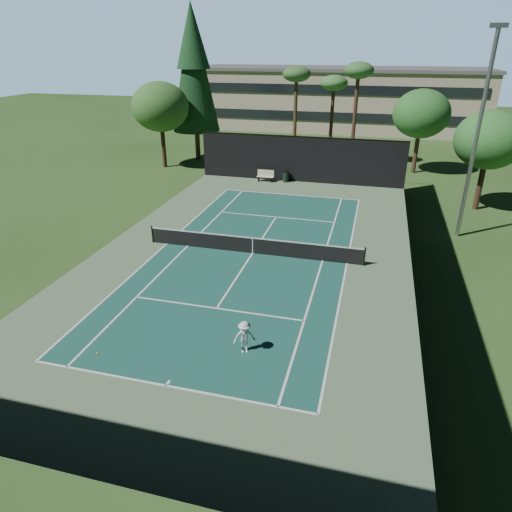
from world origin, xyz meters
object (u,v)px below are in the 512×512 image
Objects in this scene: tennis_ball_a at (98,353)px; tennis_ball_d at (200,220)px; tennis_net at (253,245)px; trash_bin at (286,177)px; player at (245,337)px; park_bench at (265,175)px; tennis_ball_c at (270,222)px; tennis_ball_b at (225,231)px.

tennis_ball_d is (-1.52, 15.17, -0.01)m from tennis_ball_a.
trash_bin is at bearing 94.29° from tennis_net.
tennis_ball_d is at bearing 93.62° from player.
tennis_net is 15.62m from park_bench.
tennis_net is 171.12× the size of tennis_ball_a.
player is (2.17, -9.21, 0.14)m from tennis_net.
tennis_ball_d is (-4.83, -0.87, -0.00)m from tennis_ball_c.
player is 5.88m from tennis_ball_a.
tennis_net is 9.20× the size of player.
tennis_net is at bearing -85.71° from trash_bin.
tennis_ball_b is at bearing 133.15° from tennis_net.
tennis_ball_c is at bearing 10.19° from tennis_ball_d.
park_bench is at bearing 100.96° from tennis_net.
player is 14.60m from tennis_ball_c.
tennis_ball_d is (-4.96, 4.32, -0.52)m from tennis_net.
player is at bearing 16.27° from tennis_ball_a.
tennis_ball_c is (-0.13, 5.19, -0.52)m from tennis_net.
trash_bin reaches higher than tennis_ball_b.
tennis_ball_b is at bearing -32.61° from tennis_ball_d.
tennis_ball_c is 1.05× the size of tennis_ball_d.
tennis_ball_a is 1.10× the size of tennis_ball_c.
tennis_ball_b is at bearing 86.89° from tennis_ball_a.
tennis_net is 3.97m from tennis_ball_b.
tennis_net reaches higher than park_bench.
tennis_ball_b is (0.74, 13.72, -0.00)m from tennis_ball_a.
park_bench is (-2.84, 10.15, 0.51)m from tennis_ball_c.
tennis_ball_a is (-5.61, -1.64, -0.66)m from player.
trash_bin is at bearing 9.41° from park_bench.
player is 21.21× the size of tennis_ball_b.
tennis_ball_d is at bearing 147.39° from tennis_ball_b.
tennis_ball_c is 0.05× the size of park_bench.
tennis_ball_b is 3.45m from tennis_ball_c.
player reaches higher than tennis_ball_c.
trash_bin is (1.52, 12.76, 0.45)m from tennis_ball_b.
tennis_net reaches higher than tennis_ball_a.
player reaches higher than tennis_ball_a.
park_bench is (-2.97, 15.34, -0.01)m from tennis_net.
tennis_ball_d is at bearing 95.73° from tennis_ball_a.
tennis_ball_a is 1.15× the size of tennis_ball_d.
trash_bin reaches higher than tennis_ball_c.
tennis_net is 11.39m from tennis_ball_a.
park_bench is at bearing 105.62° from tennis_ball_c.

